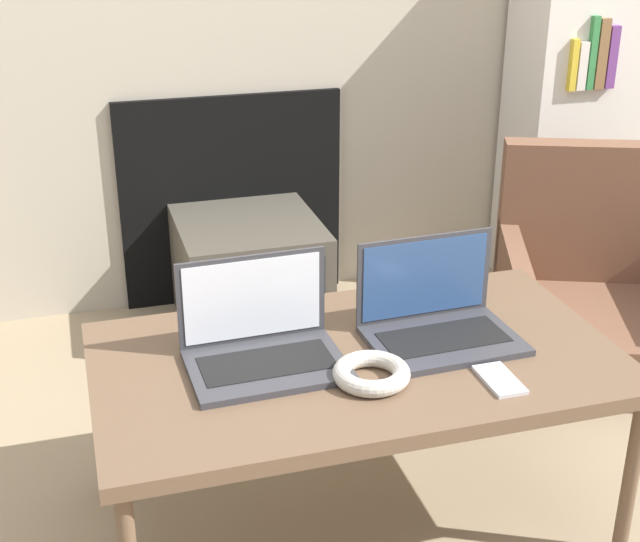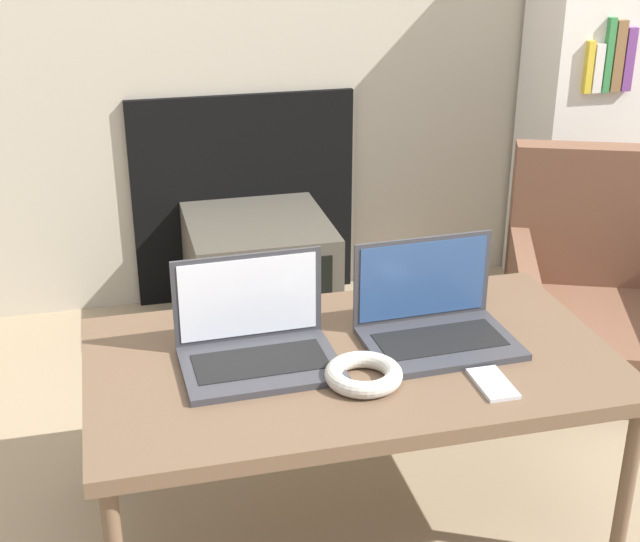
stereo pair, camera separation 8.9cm
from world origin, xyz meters
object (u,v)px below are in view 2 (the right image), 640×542
object	(u,v)px
laptop_left	(256,340)
phone	(493,384)
laptop_right	(434,320)
armchair	(611,273)
tv	(259,274)
headphones	(364,374)

from	to	relation	value
laptop_left	phone	distance (m)	0.53
laptop_right	armchair	bearing A→B (deg)	31.77
laptop_right	armchair	xyz separation A→B (m)	(0.83, 0.56, -0.21)
tv	laptop_right	bearing A→B (deg)	-77.64
armchair	headphones	bearing A→B (deg)	-124.12
laptop_left	phone	bearing A→B (deg)	-28.21
phone	armchair	size ratio (longest dim) A/B	0.16
headphones	armchair	xyz separation A→B (m)	(1.05, 0.72, -0.18)
headphones	armchair	world-z (taller)	armchair
laptop_left	headphones	world-z (taller)	laptop_left
headphones	tv	size ratio (longest dim) A/B	0.33
phone	tv	world-z (taller)	phone
headphones	laptop_left	bearing A→B (deg)	143.00
laptop_right	headphones	bearing A→B (deg)	-146.64
armchair	laptop_left	bearing A→B (deg)	-134.42
headphones	phone	distance (m)	0.28
phone	armchair	xyz separation A→B (m)	(0.78, 0.80, -0.16)
phone	headphones	bearing A→B (deg)	163.19
tv	armchair	bearing A→B (deg)	-25.33
phone	laptop_right	bearing A→B (deg)	101.64
tv	laptop_left	bearing A→B (deg)	-100.28
laptop_right	tv	bearing A→B (deg)	100.14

